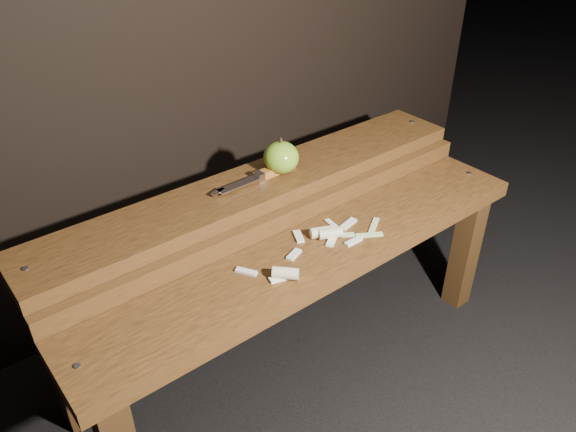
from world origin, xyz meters
TOP-DOWN VIEW (x-y plane):
  - ground at (0.00, 0.00)m, footprint 60.00×60.00m
  - bench_front_tier at (0.00, -0.06)m, footprint 1.20×0.20m
  - bench_rear_tier at (0.00, 0.17)m, footprint 1.20×0.21m
  - apple at (0.07, 0.17)m, footprint 0.09×0.09m
  - knife at (0.03, 0.17)m, footprint 0.25×0.03m
  - apple_scraps at (-0.00, -0.05)m, footprint 0.39×0.15m

SIDE VIEW (x-z plane):
  - ground at x=0.00m, z-range 0.00..0.00m
  - bench_front_tier at x=0.00m, z-range 0.14..0.56m
  - bench_rear_tier at x=0.00m, z-range 0.16..0.67m
  - apple_scraps at x=0.00m, z-range 0.42..0.44m
  - knife at x=0.03m, z-range 0.50..0.52m
  - apple at x=0.07m, z-range 0.49..0.59m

